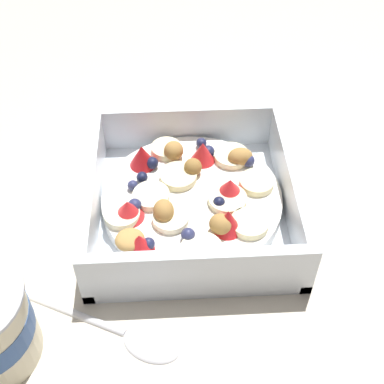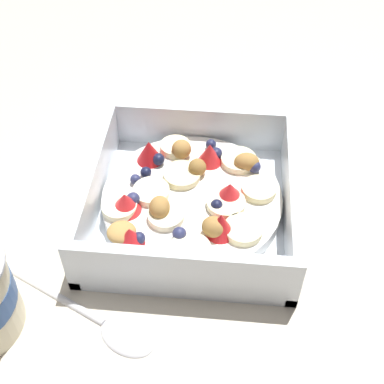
# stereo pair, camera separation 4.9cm
# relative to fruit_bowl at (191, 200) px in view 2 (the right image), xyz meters

# --- Properties ---
(ground_plane) EXTENTS (2.40, 2.40, 0.00)m
(ground_plane) POSITION_rel_fruit_bowl_xyz_m (-0.01, -0.01, -0.02)
(ground_plane) COLOR beige
(fruit_bowl) EXTENTS (0.19, 0.19, 0.06)m
(fruit_bowl) POSITION_rel_fruit_bowl_xyz_m (0.00, 0.00, 0.00)
(fruit_bowl) COLOR white
(fruit_bowl) RESTS_ON ground
(spoon) EXTENTS (0.09, 0.16, 0.01)m
(spoon) POSITION_rel_fruit_bowl_xyz_m (-0.12, 0.06, -0.02)
(spoon) COLOR silver
(spoon) RESTS_ON ground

